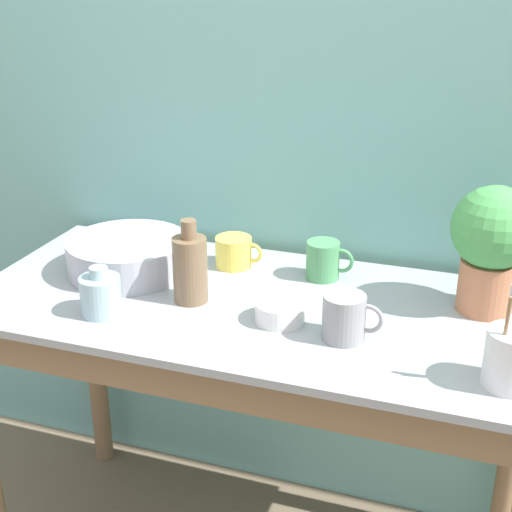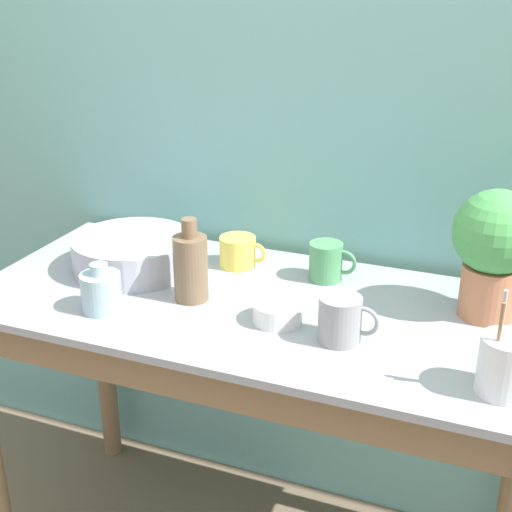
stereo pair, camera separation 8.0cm
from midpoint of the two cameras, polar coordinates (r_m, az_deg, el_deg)
name	(u,v)px [view 2 (the right image)]	position (r m, az deg, el deg)	size (l,w,h in m)	color
wall_back	(308,123)	(1.97, 5.37, 10.51)	(6.00, 0.05, 2.40)	#70ADA8
counter_table	(252,364)	(1.80, 0.97, -8.67)	(1.41, 0.65, 0.84)	#846647
potted_plant	(495,246)	(1.71, 19.83, 0.77)	(0.19, 0.19, 0.31)	#B7704C
bowl_wash_large	(133,253)	(1.93, -8.64, 0.22)	(0.32, 0.32, 0.09)	#A8A8B2
bottle_tall	(191,266)	(1.72, -3.94, -0.84)	(0.08, 0.08, 0.21)	brown
bottle_short	(101,291)	(1.71, -11.00, -2.79)	(0.10, 0.10, 0.12)	#93B2BC
mug_green	(327,262)	(1.85, 6.90, -0.46)	(0.12, 0.09, 0.10)	#4C935B
mug_yellow	(238,252)	(1.93, -0.24, 0.35)	(0.13, 0.10, 0.08)	#E5CC4C
mug_grey	(341,319)	(1.56, 8.28, -5.05)	(0.13, 0.09, 0.10)	gray
bowl_small_enamel_white	(278,312)	(1.64, 3.14, -4.53)	(0.12, 0.12, 0.05)	silver
utensil_cup	(505,365)	(1.46, 20.83, -8.20)	(0.11, 0.11, 0.23)	silver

